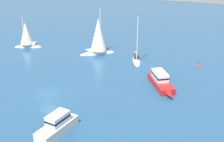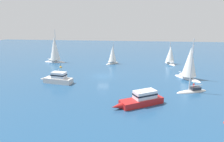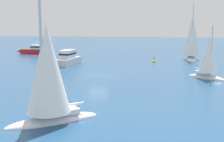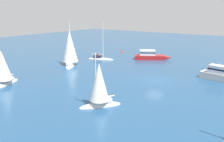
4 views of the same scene
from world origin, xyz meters
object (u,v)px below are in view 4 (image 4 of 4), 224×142
object	(u,v)px
powerboat_1	(150,56)
mooring_buoy	(122,52)
ketch_1	(100,58)
sloop	(3,70)
ketch	(70,49)
sailboat	(99,87)
powerboat	(221,75)

from	to	relation	value
powerboat_1	mooring_buoy	distance (m)	11.42
ketch_1	sloop	xyz separation A→B (m)	(-23.46, -0.28, 2.10)
ketch	sailboat	distance (m)	22.87
sloop	mooring_buoy	size ratio (longest dim) A/B	6.06
mooring_buoy	ketch_1	bearing A→B (deg)	-173.27
ketch	sloop	bearing A→B (deg)	148.59
powerboat	sailboat	world-z (taller)	sailboat
powerboat	sailboat	xyz separation A→B (m)	(-19.69, 8.97, 1.41)
sloop	sailboat	xyz separation A→B (m)	(1.74, -16.83, 0.01)
powerboat	ketch	bearing A→B (deg)	-157.36
ketch	ketch_1	distance (m)	8.81
powerboat	powerboat_1	size ratio (longest dim) A/B	0.93
sailboat	powerboat	bearing A→B (deg)	-167.20
sloop	ketch	bearing A→B (deg)	165.70
sailboat	mooring_buoy	size ratio (longest dim) A/B	6.01
ketch_1	sailboat	world-z (taller)	ketch_1
sloop	sailboat	distance (m)	16.92
mooring_buoy	powerboat	bearing A→B (deg)	-115.50
ketch	sailboat	world-z (taller)	ketch
powerboat	ketch_1	bearing A→B (deg)	-174.44
ketch	sailboat	bearing A→B (deg)	-163.62
ketch_1	mooring_buoy	world-z (taller)	ketch_1
ketch	mooring_buoy	world-z (taller)	ketch
powerboat_1	sailboat	bearing A→B (deg)	-106.19
ketch_1	mooring_buoy	size ratio (longest dim) A/B	7.82
ketch	powerboat_1	bearing A→B (deg)	-72.51
sailboat	mooring_buoy	xyz separation A→B (m)	(32.75, 18.41, -2.33)
powerboat_1	mooring_buoy	bearing A→B (deg)	125.58
mooring_buoy	ketch	bearing A→B (deg)	-179.93
sailboat	sloop	bearing A→B (deg)	-46.80
sloop	powerboat_1	distance (m)	31.44
sloop	sailboat	size ratio (longest dim) A/B	1.01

